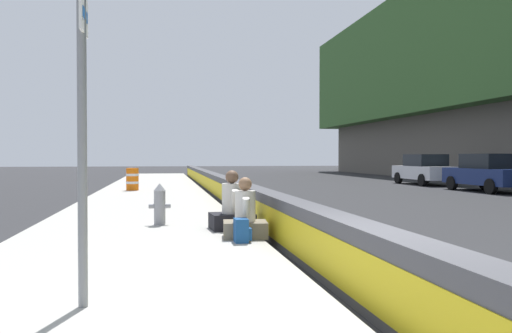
{
  "coord_description": "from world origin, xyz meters",
  "views": [
    {
      "loc": [
        -4.89,
        2.17,
        1.59
      ],
      "look_at": [
        5.82,
        0.25,
        1.38
      ],
      "focal_mm": 36.57,
      "sensor_mm": 36.0,
      "label": 1
    }
  ],
  "objects_px": {
    "seated_person_foreground": "(245,219)",
    "parked_car_fourth": "(488,173)",
    "seated_person_middle": "(232,211)",
    "route_sign_post": "(82,91)",
    "backpack": "(242,231)",
    "parked_car_midline": "(425,169)",
    "fire_hydrant": "(160,204)",
    "construction_barrel": "(132,179)"
  },
  "relations": [
    {
      "from": "route_sign_post",
      "to": "seated_person_middle",
      "type": "height_order",
      "value": "route_sign_post"
    },
    {
      "from": "parked_car_midline",
      "to": "parked_car_fourth",
      "type": "bearing_deg",
      "value": 179.61
    },
    {
      "from": "fire_hydrant",
      "to": "route_sign_post",
      "type": "bearing_deg",
      "value": 173.48
    },
    {
      "from": "fire_hydrant",
      "to": "construction_barrel",
      "type": "relative_size",
      "value": 0.93
    },
    {
      "from": "seated_person_middle",
      "to": "backpack",
      "type": "relative_size",
      "value": 2.93
    },
    {
      "from": "seated_person_foreground",
      "to": "route_sign_post",
      "type": "bearing_deg",
      "value": 150.96
    },
    {
      "from": "seated_person_middle",
      "to": "parked_car_fourth",
      "type": "relative_size",
      "value": 0.26
    },
    {
      "from": "construction_barrel",
      "to": "parked_car_fourth",
      "type": "height_order",
      "value": "parked_car_fourth"
    },
    {
      "from": "seated_person_foreground",
      "to": "construction_barrel",
      "type": "distance_m",
      "value": 13.88
    },
    {
      "from": "parked_car_fourth",
      "to": "seated_person_middle",
      "type": "bearing_deg",
      "value": 129.88
    },
    {
      "from": "route_sign_post",
      "to": "parked_car_midline",
      "type": "height_order",
      "value": "route_sign_post"
    },
    {
      "from": "seated_person_middle",
      "to": "construction_barrel",
      "type": "xyz_separation_m",
      "value": [
        12.5,
        2.64,
        0.11
      ]
    },
    {
      "from": "construction_barrel",
      "to": "backpack",
      "type": "bearing_deg",
      "value": -169.6
    },
    {
      "from": "parked_car_fourth",
      "to": "parked_car_midline",
      "type": "height_order",
      "value": "same"
    },
    {
      "from": "backpack",
      "to": "parked_car_fourth",
      "type": "xyz_separation_m",
      "value": [
        12.47,
        -13.05,
        0.53
      ]
    },
    {
      "from": "backpack",
      "to": "fire_hydrant",
      "type": "bearing_deg",
      "value": 28.46
    },
    {
      "from": "parked_car_fourth",
      "to": "parked_car_midline",
      "type": "bearing_deg",
      "value": -0.39
    },
    {
      "from": "route_sign_post",
      "to": "seated_person_foreground",
      "type": "relative_size",
      "value": 3.34
    },
    {
      "from": "construction_barrel",
      "to": "parked_car_midline",
      "type": "xyz_separation_m",
      "value": [
        4.19,
        -15.68,
        0.24
      ]
    },
    {
      "from": "seated_person_middle",
      "to": "backpack",
      "type": "distance_m",
      "value": 1.61
    },
    {
      "from": "route_sign_post",
      "to": "seated_person_middle",
      "type": "xyz_separation_m",
      "value": [
        5.07,
        -2.11,
        -1.7
      ]
    },
    {
      "from": "seated_person_foreground",
      "to": "parked_car_fourth",
      "type": "height_order",
      "value": "parked_car_fourth"
    },
    {
      "from": "seated_person_middle",
      "to": "parked_car_fourth",
      "type": "bearing_deg",
      "value": -50.12
    },
    {
      "from": "route_sign_post",
      "to": "parked_car_fourth",
      "type": "distance_m",
      "value": 22.0
    },
    {
      "from": "backpack",
      "to": "parked_car_midline",
      "type": "xyz_separation_m",
      "value": [
        18.29,
        -13.09,
        0.53
      ]
    },
    {
      "from": "seated_person_foreground",
      "to": "parked_car_fourth",
      "type": "bearing_deg",
      "value": -47.16
    },
    {
      "from": "fire_hydrant",
      "to": "parked_car_fourth",
      "type": "xyz_separation_m",
      "value": [
        9.93,
        -14.43,
        0.27
      ]
    },
    {
      "from": "route_sign_post",
      "to": "construction_barrel",
      "type": "height_order",
      "value": "route_sign_post"
    },
    {
      "from": "route_sign_post",
      "to": "fire_hydrant",
      "type": "distance_m",
      "value": 6.25
    },
    {
      "from": "construction_barrel",
      "to": "fire_hydrant",
      "type": "bearing_deg",
      "value": -174.01
    },
    {
      "from": "seated_person_foreground",
      "to": "seated_person_middle",
      "type": "height_order",
      "value": "seated_person_middle"
    },
    {
      "from": "seated_person_foreground",
      "to": "seated_person_middle",
      "type": "relative_size",
      "value": 0.92
    },
    {
      "from": "seated_person_middle",
      "to": "backpack",
      "type": "bearing_deg",
      "value": 178.36
    },
    {
      "from": "fire_hydrant",
      "to": "backpack",
      "type": "bearing_deg",
      "value": -151.54
    },
    {
      "from": "fire_hydrant",
      "to": "seated_person_middle",
      "type": "relative_size",
      "value": 0.75
    },
    {
      "from": "parked_car_fourth",
      "to": "route_sign_post",
      "type": "bearing_deg",
      "value": 136.52
    },
    {
      "from": "fire_hydrant",
      "to": "seated_person_middle",
      "type": "height_order",
      "value": "seated_person_middle"
    },
    {
      "from": "route_sign_post",
      "to": "seated_person_middle",
      "type": "distance_m",
      "value": 5.75
    },
    {
      "from": "route_sign_post",
      "to": "parked_car_fourth",
      "type": "xyz_separation_m",
      "value": [
        15.93,
        -15.11,
        -1.35
      ]
    },
    {
      "from": "backpack",
      "to": "parked_car_fourth",
      "type": "relative_size",
      "value": 0.09
    },
    {
      "from": "seated_person_middle",
      "to": "parked_car_midline",
      "type": "height_order",
      "value": "parked_car_midline"
    },
    {
      "from": "construction_barrel",
      "to": "parked_car_fourth",
      "type": "xyz_separation_m",
      "value": [
        -1.63,
        -15.64,
        0.24
      ]
    }
  ]
}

